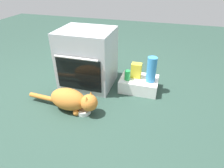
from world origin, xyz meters
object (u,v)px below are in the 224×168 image
Objects in this scene: food_bowl at (84,111)px; oven at (87,58)px; pantry_cabinet at (139,84)px; cat at (72,100)px; snack_bag at (136,71)px; soda_can at (127,75)px; water_bottle at (151,70)px.

oven is at bearing 106.94° from food_bowl.
pantry_cabinet is 0.78m from food_bowl.
cat is at bearing -85.25° from oven.
pantry_cabinet is 0.54× the size of cat.
oven reaches higher than cat.
cat is at bearing -134.96° from pantry_cabinet.
snack_bag is 0.13m from soda_can.
oven is 2.35× the size of water_bottle.
oven is at bearing -175.06° from snack_bag.
pantry_cabinet reaches higher than food_bowl.
pantry_cabinet is 0.21m from soda_can.
pantry_cabinet is (0.65, 0.03, -0.27)m from oven.
pantry_cabinet is at bearing -23.39° from snack_bag.
pantry_cabinet is 0.26m from water_bottle.
oven is 1.56× the size of pantry_cabinet.
food_bowl is (-0.47, -0.61, -0.05)m from pantry_cabinet.
water_bottle is (0.13, -0.03, 0.23)m from pantry_cabinet.
water_bottle is (0.61, 0.59, 0.28)m from food_bowl.
oven is 0.79m from water_bottle.
water_bottle is at bearing -14.34° from snack_bag.
snack_bag is (0.60, 0.05, -0.11)m from oven.
water_bottle is at bearing 42.59° from cat.
snack_bag is (-0.18, 0.05, -0.06)m from water_bottle.
water_bottle is (0.78, 0.01, -0.05)m from oven.
oven is at bearing 99.16° from cat.
oven is at bearing -177.17° from pantry_cabinet.
oven is 5.86× the size of soda_can.
water_bottle is 0.19m from snack_bag.
oven is 0.85× the size of cat.
pantry_cabinet is at bearing 169.04° from water_bottle.
food_bowl is 1.23× the size of soda_can.
soda_can is (0.34, 0.54, 0.19)m from food_bowl.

